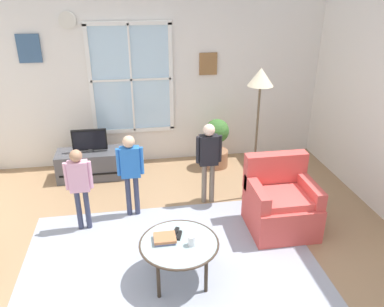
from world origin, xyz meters
TOP-DOWN VIEW (x-y plane):
  - ground_plane at (0.00, 0.00)m, footprint 5.88×6.14m
  - back_wall at (-0.02, 2.83)m, footprint 5.28×0.17m
  - area_rug at (-0.11, 0.20)m, footprint 3.12×2.06m
  - tv_stand at (-1.06, 2.28)m, footprint 1.03×0.45m
  - television at (-1.06, 2.28)m, footprint 0.51×0.08m
  - armchair at (1.27, 0.58)m, footprint 0.76×0.74m
  - coffee_table at (-0.04, -0.11)m, footprint 0.79×0.79m
  - book_stack at (-0.18, -0.06)m, footprint 0.22×0.18m
  - cup at (0.07, -0.17)m, footprint 0.07×0.07m
  - remote_near_books at (-0.03, -0.01)m, footprint 0.08×0.15m
  - remote_near_cup at (-0.06, 0.05)m, footprint 0.09×0.14m
  - person_pink_shirt at (-1.07, 0.92)m, footprint 0.31×0.14m
  - person_blue_shirt at (-0.48, 1.14)m, footprint 0.33×0.15m
  - person_black_shirt at (0.53, 1.29)m, footprint 0.34×0.15m
  - potted_plant_by_window at (0.88, 2.35)m, footprint 0.38×0.38m
  - floor_lamp at (1.17, 1.31)m, footprint 0.32×0.32m

SIDE VIEW (x-z plane):
  - ground_plane at x=0.00m, z-range -0.02..0.00m
  - area_rug at x=-0.11m, z-range 0.00..0.01m
  - tv_stand at x=-1.06m, z-range 0.00..0.42m
  - armchair at x=1.27m, z-range -0.11..0.76m
  - coffee_table at x=-0.04m, z-range 0.19..0.63m
  - potted_plant_by_window at x=0.88m, z-range 0.01..0.81m
  - remote_near_books at x=-0.03m, z-range 0.44..0.46m
  - remote_near_cup at x=-0.06m, z-range 0.44..0.46m
  - book_stack at x=-0.18m, z-range 0.44..0.49m
  - cup at x=0.07m, z-range 0.44..0.54m
  - television at x=-1.06m, z-range 0.43..0.78m
  - person_pink_shirt at x=-1.07m, z-range 0.13..1.17m
  - person_blue_shirt at x=-0.48m, z-range 0.14..1.23m
  - person_black_shirt at x=0.53m, z-range 0.14..1.27m
  - back_wall at x=-0.02m, z-range 0.00..2.83m
  - floor_lamp at x=1.17m, z-range 0.61..2.41m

